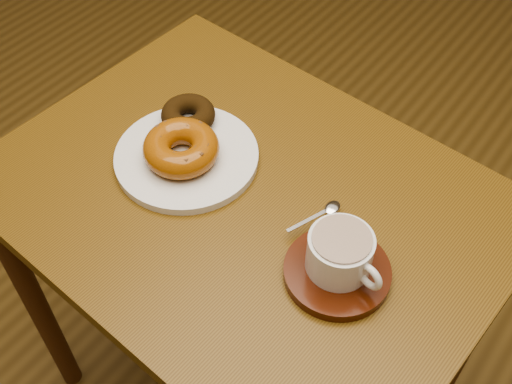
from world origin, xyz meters
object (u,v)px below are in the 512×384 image
Objects in this scene: cafe_table at (247,239)px; coffee_cup at (341,253)px; saucer at (337,272)px; donut_plate at (187,157)px.

coffee_cup is at bearing -7.26° from cafe_table.
saucer is 1.26× the size of coffee_cup.
cafe_table is 0.24m from saucer.
saucer is at bearing -61.39° from coffee_cup.
coffee_cup reaches higher than saucer.
coffee_cup reaches higher than cafe_table.
cafe_table is 3.54× the size of donut_plate.
cafe_table is at bearing -0.60° from donut_plate.
donut_plate is 0.32m from coffee_cup.
cafe_table is 0.26m from coffee_cup.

